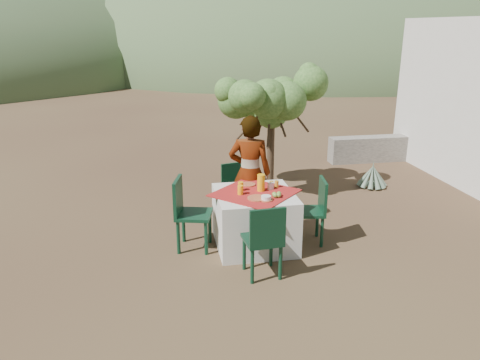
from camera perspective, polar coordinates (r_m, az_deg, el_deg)
name	(u,v)px	position (r m, az deg, el deg)	size (l,w,h in m)	color
ground	(261,237)	(6.68, 2.61, -6.92)	(160.00, 160.00, 0.00)	#3E261C
table	(255,219)	(6.29, 1.80, -4.80)	(1.30, 1.30, 0.76)	white
chair_far	(235,188)	(7.24, -0.56, -0.93)	(0.46, 0.46, 0.83)	black
chair_near	(264,238)	(5.45, 2.99, -7.11)	(0.46, 0.46, 0.92)	black
chair_left	(187,210)	(6.19, -6.43, -3.69)	(0.55, 0.55, 0.97)	black
chair_right	(314,208)	(6.42, 9.01, -3.37)	(0.47, 0.47, 0.90)	black
person	(250,173)	(6.71, 1.19, 0.87)	(0.61, 0.40, 1.67)	#8C6651
shrub_tree	(274,106)	(8.10, 4.20, 9.04)	(1.67, 1.64, 1.96)	#403220
agave	(372,177)	(8.98, 15.83, 0.41)	(0.55, 0.55, 0.58)	#5C725C
stone_wall	(387,148)	(10.85, 17.43, 3.71)	(2.60, 0.35, 0.55)	gray
hill_near_right	(303,59)	(44.07, 7.71, 14.39)	(48.00, 48.00, 20.00)	#3A522E
hill_far_center	(130,52)	(58.02, -13.26, 14.97)	(60.00, 60.00, 24.00)	slate
hill_far_right	(409,52)	(59.69, 19.93, 14.47)	(36.00, 36.00, 14.00)	slate
plate_far	(248,184)	(6.43, 0.97, -0.54)	(0.21, 0.21, 0.01)	brown
plate_near	(257,198)	(5.93, 2.11, -2.22)	(0.25, 0.25, 0.01)	brown
glass_far	(241,186)	(6.19, 0.08, -0.77)	(0.07, 0.07, 0.12)	#FBA80F
glass_near	(240,190)	(6.05, 0.05, -1.22)	(0.07, 0.07, 0.12)	#FBA80F
juice_pitcher	(261,183)	(6.18, 2.58, -0.33)	(0.10, 0.10, 0.22)	#FBA80F
bowl_plate	(266,200)	(5.88, 3.20, -2.42)	(0.17, 0.17, 0.01)	brown
white_bowl	(266,198)	(5.87, 3.20, -2.15)	(0.13, 0.13, 0.05)	white
jar_left	(277,184)	(6.35, 4.48, -0.49)	(0.06, 0.06, 0.09)	orange
jar_right	(271,184)	(6.34, 3.85, -0.51)	(0.06, 0.06, 0.09)	orange
napkin_holder	(271,186)	(6.25, 3.75, -0.75)	(0.07, 0.04, 0.10)	white
fruit_cluster	(277,195)	(5.99, 4.51, -1.80)	(0.13, 0.12, 0.06)	olive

